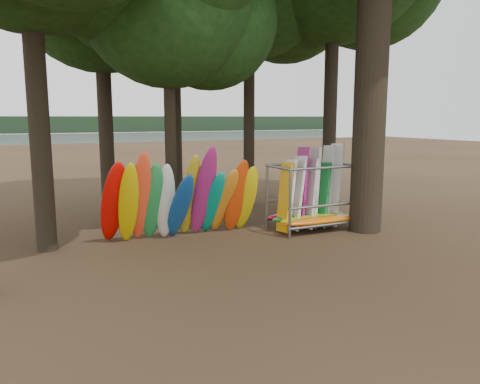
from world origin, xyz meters
name	(u,v)px	position (x,y,z in m)	size (l,w,h in m)	color
ground	(255,246)	(0.00, 0.00, 0.00)	(120.00, 120.00, 0.00)	#47331E
lake	(65,144)	(0.00, 60.00, 0.00)	(160.00, 160.00, 0.00)	gray
far_shore	(45,125)	(0.00, 110.00, 2.00)	(160.00, 4.00, 4.00)	black
kayak_row	(182,200)	(-1.65, 1.75, 1.25)	(5.07, 2.06, 3.09)	red
storage_rack	(312,199)	(2.73, 1.11, 1.05)	(2.97, 1.64, 2.91)	slate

